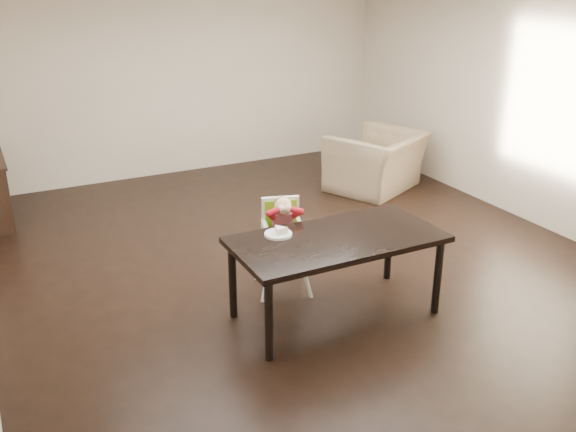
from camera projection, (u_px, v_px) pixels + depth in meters
name	position (u px, v px, depth m)	size (l,w,h in m)	color
ground	(298.00, 260.00, 6.75)	(7.00, 7.00, 0.00)	black
room_walls	(300.00, 83.00, 6.06)	(6.02, 7.02, 2.71)	beige
dining_table	(337.00, 245.00, 5.47)	(1.80, 0.90, 0.75)	black
high_chair	(282.00, 224.00, 5.94)	(0.49, 0.49, 0.93)	white
plate	(279.00, 233.00, 5.47)	(0.29, 0.29, 0.07)	white
armchair	(377.00, 152.00, 8.66)	(1.20, 0.78, 1.05)	#977F60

